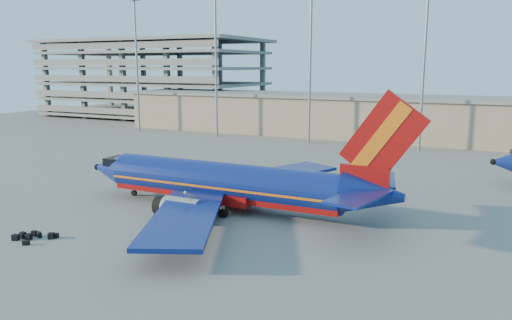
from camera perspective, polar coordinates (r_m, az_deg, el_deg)
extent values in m
plane|color=slate|center=(51.78, -6.42, -5.32)|extent=(220.00, 220.00, 0.00)
cube|color=tan|center=(101.84, 16.42, 4.49)|extent=(120.00, 15.00, 8.00)
cube|color=slate|center=(101.50, 16.54, 6.85)|extent=(122.00, 16.00, 0.60)
cube|color=slate|center=(146.66, -11.44, 5.30)|extent=(60.00, 30.00, 0.70)
cube|color=slate|center=(146.35, -11.50, 6.94)|extent=(60.00, 30.00, 0.70)
cube|color=slate|center=(146.15, -11.56, 8.58)|extent=(60.00, 30.00, 0.70)
cube|color=slate|center=(146.07, -11.63, 10.22)|extent=(60.00, 30.00, 0.70)
cube|color=slate|center=(146.11, -11.69, 11.87)|extent=(60.00, 30.00, 0.70)
cube|color=slate|center=(146.23, -11.74, 13.12)|extent=(62.00, 32.00, 0.80)
cube|color=slate|center=(156.63, -8.65, 9.20)|extent=(1.20, 1.20, 21.00)
cylinder|color=gray|center=(113.56, -13.45, 10.29)|extent=(0.44, 0.44, 28.00)
cylinder|color=gray|center=(102.08, -4.59, 10.53)|extent=(0.44, 0.44, 28.00)
cylinder|color=gray|center=(93.51, 6.21, 10.49)|extent=(0.44, 0.44, 28.00)
cylinder|color=gray|center=(88.71, 18.63, 9.99)|extent=(0.44, 0.44, 28.00)
cylinder|color=navy|center=(50.31, -3.81, -2.46)|extent=(24.87, 3.89, 3.83)
cube|color=maroon|center=(50.54, -3.79, -3.54)|extent=(24.87, 3.17, 1.35)
cube|color=orange|center=(50.36, -3.80, -2.74)|extent=(24.87, 3.93, 0.23)
cone|color=navy|center=(58.79, -16.28, -0.95)|extent=(4.36, 3.84, 3.83)
cube|color=black|center=(57.72, -15.34, -0.11)|extent=(2.49, 2.70, 0.83)
cone|color=navy|center=(44.88, 13.26, -3.86)|extent=(5.40, 3.85, 3.83)
cube|color=maroon|center=(44.74, 12.30, -2.03)|extent=(4.35, 0.58, 2.28)
cube|color=maroon|center=(43.79, 14.33, 2.44)|extent=(7.61, 0.35, 8.27)
cube|color=orange|center=(43.83, 14.07, 2.46)|extent=(5.06, 0.45, 6.48)
cube|color=navy|center=(48.18, 13.74, -2.19)|extent=(4.43, 7.14, 0.23)
cube|color=navy|center=(41.51, 11.65, -4.17)|extent=(4.41, 7.13, 0.23)
cube|color=navy|center=(57.77, 2.03, -1.67)|extent=(11.24, 16.78, 0.36)
cube|color=navy|center=(42.28, -8.10, -6.41)|extent=(11.29, 16.77, 0.36)
cube|color=maroon|center=(50.39, -3.27, -4.07)|extent=(6.23, 4.06, 1.04)
cylinder|color=gray|center=(55.85, -2.16, -2.81)|extent=(3.73, 2.18, 2.18)
cylinder|color=gray|center=(46.94, -8.38, -5.54)|extent=(3.73, 2.18, 2.18)
cylinder|color=gray|center=(57.20, -13.77, -3.43)|extent=(0.25, 0.25, 1.14)
cylinder|color=black|center=(57.26, -13.76, -3.66)|extent=(0.66, 0.26, 0.66)
cylinder|color=black|center=(52.47, -0.83, -4.54)|extent=(0.87, 0.57, 0.87)
cylinder|color=black|center=(47.91, -3.75, -6.05)|extent=(0.87, 0.57, 0.87)
cone|color=navy|center=(66.86, 27.17, -0.26)|extent=(5.33, 4.95, 3.96)
cube|color=black|center=(46.30, -25.78, -7.97)|extent=(0.63, 0.55, 0.50)
cube|color=black|center=(46.55, -25.09, -7.79)|extent=(0.51, 0.42, 0.54)
cube|color=black|center=(44.79, -24.80, -8.59)|extent=(0.60, 0.51, 0.37)
cube|color=black|center=(46.24, -23.51, -7.85)|extent=(0.65, 0.54, 0.44)
cube|color=black|center=(45.99, -24.55, -7.98)|extent=(0.52, 0.47, 0.51)
cube|color=black|center=(45.47, -22.36, -8.02)|extent=(0.58, 0.54, 0.52)
cube|color=black|center=(46.74, -24.02, -7.68)|extent=(0.53, 0.41, 0.46)
cube|color=black|center=(45.65, -22.00, -8.01)|extent=(0.64, 0.47, 0.39)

